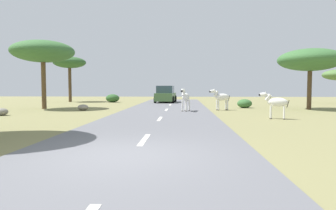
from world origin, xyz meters
TOP-DOWN VIEW (x-y plane):
  - ground_plane at (0.00, 0.00)m, footprint 90.00×90.00m
  - road at (0.24, 0.00)m, footprint 6.00×64.00m
  - lane_markings at (0.24, -1.00)m, footprint 0.16×56.00m
  - zebra_0 at (1.56, 12.93)m, footprint 0.74×1.59m
  - zebra_2 at (6.18, 8.72)m, footprint 1.46×0.71m
  - zebra_3 at (4.10, 14.51)m, footprint 1.57×0.77m
  - car_0 at (-0.44, 24.40)m, footprint 2.24×4.45m
  - tree_1 at (10.65, 15.51)m, footprint 4.59×4.59m
  - tree_3 at (-11.30, 26.05)m, footprint 3.58×3.58m
  - tree_5 at (-9.11, 15.16)m, footprint 4.61×4.61m
  - bush_0 at (-6.28, 25.26)m, footprint 1.47×1.32m
  - bush_1 at (6.28, 17.05)m, footprint 1.16×1.04m
  - rock_0 at (-9.08, 9.81)m, footprint 0.68×0.70m
  - rock_2 at (-5.70, 13.91)m, footprint 0.76×0.69m

SIDE VIEW (x-z plane):
  - ground_plane at x=0.00m, z-range 0.00..0.00m
  - road at x=0.24m, z-range 0.00..0.05m
  - lane_markings at x=0.24m, z-range 0.05..0.06m
  - rock_2 at x=-5.70m, z-range 0.00..0.42m
  - rock_0 at x=-9.08m, z-range 0.00..0.43m
  - bush_1 at x=6.28m, z-range 0.00..0.69m
  - bush_0 at x=-6.28m, z-range 0.00..0.88m
  - car_0 at x=-0.44m, z-range -0.02..1.72m
  - zebra_2 at x=6.18m, z-range 0.14..1.56m
  - zebra_3 at x=4.10m, z-range 0.15..1.68m
  - zebra_0 at x=1.56m, z-range 0.20..1.74m
  - tree_1 at x=10.65m, z-range 1.39..5.82m
  - tree_5 at x=-9.11m, z-range 1.73..6.85m
  - tree_3 at x=-11.30m, z-range 1.82..6.86m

